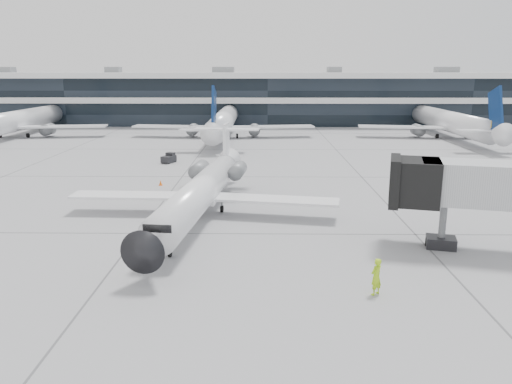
{
  "coord_description": "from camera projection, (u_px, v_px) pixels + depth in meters",
  "views": [
    {
      "loc": [
        -1.05,
        -34.32,
        11.46
      ],
      "look_at": [
        -1.53,
        2.14,
        2.6
      ],
      "focal_mm": 35.0,
      "sensor_mm": 36.0,
      "label": 1
    }
  ],
  "objects": [
    {
      "name": "ground",
      "position": [
        277.0,
        234.0,
        36.04
      ],
      "size": [
        220.0,
        220.0,
        0.0
      ],
      "primitive_type": "plane",
      "color": "gray",
      "rests_on": "ground"
    },
    {
      "name": "regional_jet",
      "position": [
        202.0,
        189.0,
        40.23
      ],
      "size": [
        22.01,
        27.49,
        6.34
      ],
      "rotation": [
        0.0,
        0.0,
        -0.11
      ],
      "color": "white",
      "rests_on": "ground"
    },
    {
      "name": "bg_jet_center",
      "position": [
        224.0,
        137.0,
        89.58
      ],
      "size": [
        32.0,
        40.0,
        9.6
      ],
      "primitive_type": null,
      "color": "white",
      "rests_on": "ground"
    },
    {
      "name": "traffic_cone",
      "position": [
        161.0,
        183.0,
        51.33
      ],
      "size": [
        0.46,
        0.46,
        0.56
      ],
      "rotation": [
        0.0,
        0.0,
        0.27
      ],
      "color": "#FF640D",
      "rests_on": "ground"
    },
    {
      "name": "bg_jet_left",
      "position": [
        20.0,
        136.0,
        90.05
      ],
      "size": [
        32.0,
        40.0,
        9.6
      ],
      "primitive_type": null,
      "color": "white",
      "rests_on": "ground"
    },
    {
      "name": "terminal",
      "position": [
        267.0,
        100.0,
        114.54
      ],
      "size": [
        170.0,
        22.0,
        10.0
      ],
      "primitive_type": "cube",
      "color": "black",
      "rests_on": "ground"
    },
    {
      "name": "ramp_worker",
      "position": [
        376.0,
        277.0,
        26.05
      ],
      "size": [
        0.87,
        0.84,
        2.01
      ],
      "primitive_type": "imported",
      "rotation": [
        0.0,
        0.0,
        3.85
      ],
      "color": "#ADE718",
      "rests_on": "ground"
    },
    {
      "name": "far_tug",
      "position": [
        169.0,
        158.0,
        63.93
      ],
      "size": [
        1.85,
        2.29,
        1.27
      ],
      "rotation": [
        0.0,
        0.0,
        -0.39
      ],
      "color": "black",
      "rests_on": "ground"
    },
    {
      "name": "bg_jet_right",
      "position": [
        447.0,
        137.0,
        89.07
      ],
      "size": [
        32.0,
        40.0,
        9.6
      ],
      "primitive_type": null,
      "color": "white",
      "rests_on": "ground"
    }
  ]
}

